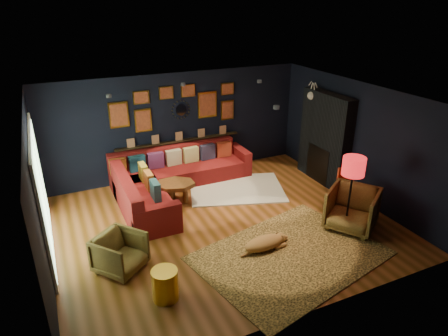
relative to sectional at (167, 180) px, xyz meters
name	(u,v)px	position (x,y,z in m)	size (l,w,h in m)	color
floor	(224,224)	(0.61, -1.81, -0.32)	(6.50, 6.50, 0.00)	brown
room_walls	(224,151)	(0.61, -1.81, 1.27)	(6.50, 6.50, 6.50)	black
sectional	(167,180)	(0.00, 0.00, 0.00)	(3.41, 2.69, 0.86)	maroon
ledge	(179,141)	(0.61, 0.87, 0.60)	(3.20, 0.12, 0.04)	black
gallery_wall	(176,106)	(0.60, 0.91, 1.48)	(3.15, 0.04, 1.02)	gold
sunburst_mirror	(181,110)	(0.71, 0.91, 1.38)	(0.47, 0.16, 0.47)	silver
fireplace	(324,141)	(3.71, -0.91, 0.70)	(0.31, 1.60, 2.20)	black
deer_head	(317,95)	(3.75, -0.41, 1.73)	(0.50, 0.28, 0.45)	white
sliding_door	(42,194)	(-2.60, -1.21, 0.78)	(0.06, 2.80, 2.20)	white
ceiling_spots	(207,91)	(0.61, -1.01, 2.24)	(3.30, 2.50, 0.06)	black
shag_rug	(236,189)	(1.55, -0.51, -0.31)	(2.18, 1.59, 0.03)	beige
leopard_rug	(290,255)	(1.24, -3.28, -0.31)	(3.19, 2.28, 0.02)	#DAA452
coffee_table	(175,186)	(0.03, -0.51, 0.07)	(1.07, 0.92, 0.45)	brown
pouf	(159,207)	(-0.47, -0.91, -0.13)	(0.49, 0.49, 0.32)	maroon
armchair_left	(120,251)	(-1.57, -2.41, 0.04)	(0.71, 0.67, 0.73)	#AC863A
armchair_right	(352,207)	(2.85, -2.98, 0.14)	(0.90, 0.84, 0.93)	#AC863A
gold_stool	(165,285)	(-1.09, -3.39, -0.07)	(0.41, 0.41, 0.51)	gold
orange_chair	(348,184)	(3.37, -2.23, 0.20)	(0.45, 0.45, 0.89)	black
floor_lamp	(353,170)	(2.73, -2.99, 0.97)	(0.43, 0.43, 1.54)	black
dog	(264,241)	(0.91, -2.92, -0.13)	(1.08, 0.53, 0.34)	#B17942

